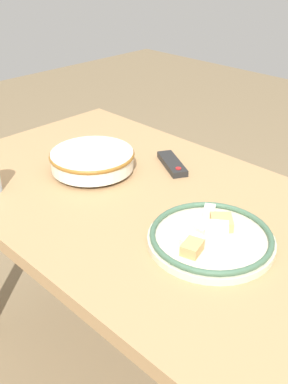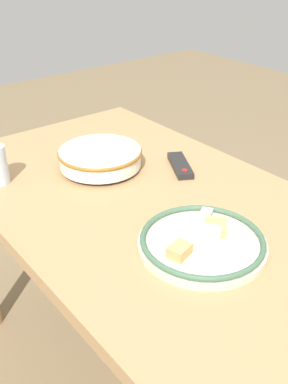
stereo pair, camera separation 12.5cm
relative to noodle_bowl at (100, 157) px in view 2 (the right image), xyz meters
name	(u,v)px [view 2 (the right image)]	position (x,y,z in m)	size (l,w,h in m)	color
dining_table	(160,233)	(0.30, 0.00, -0.13)	(1.50, 0.80, 0.78)	tan
noodle_bowl	(100,157)	(0.00, 0.00, 0.00)	(0.27, 0.27, 0.07)	silver
food_plate	(202,242)	(0.50, -0.05, -0.02)	(0.31, 0.31, 0.05)	beige
tv_remote	(180,165)	(0.16, 0.20, -0.03)	(0.17, 0.12, 0.02)	black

